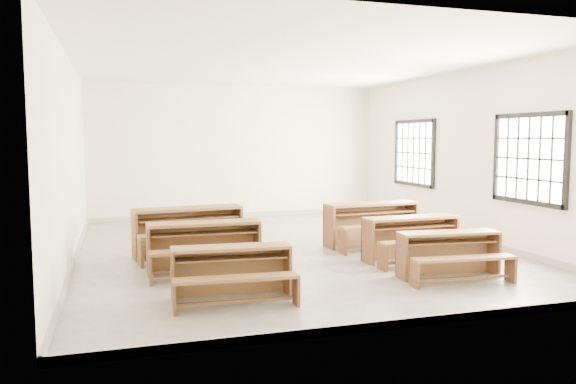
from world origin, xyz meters
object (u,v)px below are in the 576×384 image
object	(u,v)px
desk_set_2	(189,228)
desk_set_4	(412,235)
desk_set_5	(373,221)
desk_set_1	(205,243)
desk_set_0	(232,269)
desk_set_3	(450,251)

from	to	relation	value
desk_set_2	desk_set_4	world-z (taller)	desk_set_2
desk_set_4	desk_set_2	bearing A→B (deg)	154.81
desk_set_5	desk_set_1	bearing A→B (deg)	-164.66
desk_set_4	desk_set_1	bearing A→B (deg)	174.46
desk_set_0	desk_set_5	distance (m)	4.03
desk_set_2	desk_set_1	bearing A→B (deg)	-93.40
desk_set_2	desk_set_4	size ratio (longest dim) A/B	1.18
desk_set_2	desk_set_5	xyz separation A→B (m)	(3.26, -0.09, -0.01)
desk_set_2	desk_set_3	xyz separation A→B (m)	(3.26, -2.52, -0.09)
desk_set_3	desk_set_5	bearing A→B (deg)	95.69
desk_set_0	desk_set_2	world-z (taller)	desk_set_2
desk_set_1	desk_set_4	xyz separation A→B (m)	(3.24, -0.19, -0.02)
desk_set_0	desk_set_5	bearing A→B (deg)	43.66
desk_set_3	desk_set_4	distance (m)	1.11
desk_set_3	desk_set_5	world-z (taller)	desk_set_5
desk_set_0	desk_set_4	distance (m)	3.39
desk_set_0	desk_set_1	size ratio (longest dim) A/B	0.91
desk_set_2	desk_set_4	bearing A→B (deg)	-29.82
desk_set_2	desk_set_5	world-z (taller)	desk_set_2
desk_set_3	desk_set_0	bearing A→B (deg)	-171.46
desk_set_0	desk_set_2	size ratio (longest dim) A/B	0.79
desk_set_0	desk_set_5	xyz separation A→B (m)	(3.08, 2.59, 0.08)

